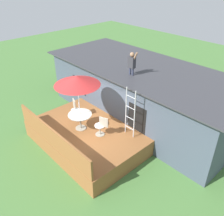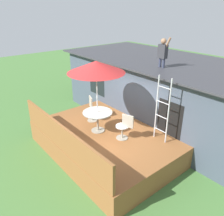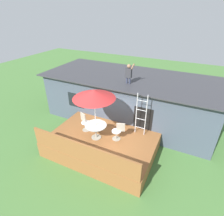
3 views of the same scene
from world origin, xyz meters
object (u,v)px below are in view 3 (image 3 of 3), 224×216
Objects in this scene: person_figure at (129,73)px; patio_chair_right at (118,131)px; step_ladder at (141,115)px; patio_table at (96,128)px; patio_chair_left at (85,122)px; patio_umbrella at (94,94)px.

patio_chair_right is at bearing -79.41° from person_figure.
step_ladder is 2.39× the size of patio_chair_right.
patio_table is at bearing -145.02° from step_ladder.
patio_chair_left is at bearing -19.24° from patio_chair_right.
patio_chair_left is at bearing -122.86° from person_figure.
patio_umbrella is at bearing -145.02° from step_ladder.
patio_chair_right is (1.00, 0.36, -1.89)m from patio_umbrella.
patio_chair_right is at bearing -131.71° from step_ladder.
patio_table is at bearing -90.00° from patio_umbrella.
step_ladder is at bearing 34.98° from patio_umbrella.
patio_table is 0.93m from patio_chair_left.
step_ladder is 2.36m from person_figure.
patio_chair_right is (1.86, 0.02, 0.00)m from patio_chair_left.
patio_chair_left reaches higher than patio_table.
step_ladder reaches higher than patio_chair_left.
patio_chair_right is (0.41, -2.22, -2.18)m from person_figure.
patio_chair_left is at bearing 158.31° from patio_umbrella.
person_figure reaches higher than patio_umbrella.
person_figure is (0.58, 2.58, 0.29)m from patio_umbrella.
step_ladder is at bearing 40.75° from patio_chair_left.
patio_chair_right is (-0.80, -0.90, -0.64)m from step_ladder.
step_ladder is at bearing -47.22° from person_figure.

